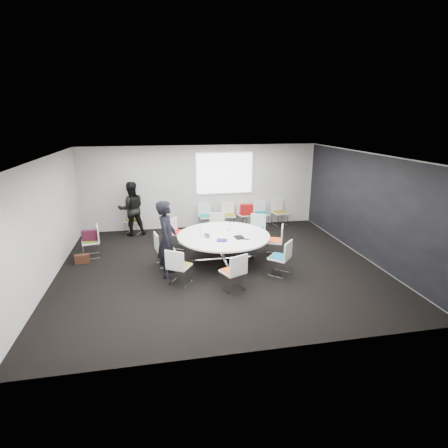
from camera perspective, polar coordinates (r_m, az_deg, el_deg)
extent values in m
cube|color=black|center=(9.08, -0.78, -6.96)|extent=(8.00, 7.00, 0.04)
cube|color=white|center=(8.34, -0.85, 11.16)|extent=(8.00, 7.00, 0.04)
cube|color=#ADA9A4|center=(12.00, -3.73, 6.07)|extent=(8.00, 0.04, 2.80)
cube|color=#ADA9A4|center=(5.37, 5.75, -8.09)|extent=(8.00, 0.04, 2.80)
cube|color=#ADA9A4|center=(8.88, -27.31, 0.24)|extent=(0.04, 7.00, 2.80)
cube|color=#ADA9A4|center=(10.08, 22.34, 2.70)|extent=(0.04, 7.00, 2.80)
cube|color=black|center=(10.07, 22.19, 2.70)|extent=(0.01, 6.94, 2.74)
cube|color=silver|center=(9.38, -0.06, -5.77)|extent=(0.90, 0.90, 0.08)
cylinder|color=silver|center=(9.26, -0.06, -3.92)|extent=(0.10, 0.10, 0.65)
cylinder|color=white|center=(9.14, -0.06, -1.90)|extent=(2.41, 2.41, 0.04)
cube|color=white|center=(11.99, 0.10, 8.28)|extent=(1.90, 0.03, 1.35)
cube|color=silver|center=(9.72, 8.09, -4.02)|extent=(0.55, 0.55, 0.42)
cube|color=white|center=(9.64, 8.14, -2.75)|extent=(0.58, 0.59, 0.04)
cube|color=#E04319|center=(9.63, 8.15, -2.58)|extent=(0.50, 0.51, 0.03)
cube|color=white|center=(9.56, 9.46, -1.53)|extent=(0.21, 0.44, 0.42)
cube|color=silver|center=(10.61, 5.39, -2.11)|extent=(0.55, 0.55, 0.42)
cube|color=white|center=(10.53, 5.43, -0.93)|extent=(0.60, 0.59, 0.04)
cube|color=#096C79|center=(10.52, 5.43, -0.77)|extent=(0.52, 0.51, 0.03)
cube|color=white|center=(10.66, 5.61, 0.59)|extent=(0.44, 0.21, 0.42)
cube|color=silver|center=(10.69, -1.08, -1.88)|extent=(0.47, 0.47, 0.42)
cube|color=white|center=(10.62, -1.08, -0.71)|extent=(0.51, 0.49, 0.04)
cube|color=brown|center=(10.61, -1.08, -0.55)|extent=(0.44, 0.43, 0.03)
cube|color=white|center=(10.75, -1.14, 0.80)|extent=(0.46, 0.09, 0.42)
cube|color=silver|center=(10.33, -7.13, -2.71)|extent=(0.57, 0.57, 0.42)
cube|color=white|center=(10.25, -7.18, -1.50)|extent=(0.61, 0.62, 0.04)
cube|color=red|center=(10.24, -7.19, -1.34)|extent=(0.53, 0.53, 0.03)
cube|color=white|center=(10.27, -8.28, -0.16)|extent=(0.26, 0.42, 0.42)
cube|color=silver|center=(9.16, -9.52, -5.43)|extent=(0.50, 0.50, 0.42)
cube|color=white|center=(9.08, -9.59, -4.09)|extent=(0.52, 0.54, 0.04)
cube|color=#0B6F77|center=(9.07, -9.60, -3.91)|extent=(0.45, 0.47, 0.03)
cube|color=white|center=(8.96, -10.97, -2.88)|extent=(0.13, 0.46, 0.42)
cube|color=silver|center=(8.13, -7.24, -8.34)|extent=(0.58, 0.58, 0.42)
cube|color=white|center=(8.03, -7.30, -6.85)|extent=(0.62, 0.62, 0.04)
cube|color=olive|center=(8.02, -7.31, -6.66)|extent=(0.54, 0.53, 0.03)
cube|color=white|center=(7.77, -8.09, -5.88)|extent=(0.41, 0.27, 0.42)
cube|color=silver|center=(7.81, 1.44, -9.31)|extent=(0.56, 0.56, 0.42)
cube|color=white|center=(7.71, 1.45, -7.77)|extent=(0.60, 0.59, 0.04)
cube|color=#D14318|center=(7.70, 1.45, -7.57)|extent=(0.52, 0.51, 0.03)
cube|color=white|center=(7.46, 2.43, -6.72)|extent=(0.43, 0.22, 0.42)
cube|color=silver|center=(8.63, 8.96, -6.85)|extent=(0.59, 0.59, 0.42)
cube|color=white|center=(8.54, 9.03, -5.44)|extent=(0.63, 0.64, 0.04)
cube|color=#0A5577|center=(8.53, 9.04, -5.25)|extent=(0.55, 0.55, 0.03)
cube|color=white|center=(8.39, 10.43, -4.25)|extent=(0.33, 0.37, 0.42)
cube|color=silver|center=(11.94, -2.91, 0.15)|extent=(0.48, 0.48, 0.42)
cube|color=white|center=(11.88, -2.92, 1.21)|extent=(0.52, 0.50, 0.04)
cube|color=#097776|center=(11.87, -2.93, 1.35)|extent=(0.45, 0.43, 0.03)
cube|color=white|center=(12.01, -3.22, 2.52)|extent=(0.46, 0.10, 0.42)
cube|color=silver|center=(12.04, 0.72, 0.31)|extent=(0.46, 0.46, 0.42)
cube|color=white|center=(11.98, 0.72, 1.36)|extent=(0.50, 0.48, 0.04)
cube|color=olive|center=(11.97, 0.72, 1.50)|extent=(0.44, 0.42, 0.03)
cube|color=white|center=(12.12, 0.63, 2.68)|extent=(0.46, 0.08, 0.42)
cube|color=silver|center=(12.19, 3.43, 0.49)|extent=(0.53, 0.53, 0.42)
cube|color=white|center=(12.13, 3.44, 1.53)|extent=(0.57, 0.56, 0.04)
cube|color=red|center=(12.12, 3.45, 1.67)|extent=(0.49, 0.48, 0.03)
cube|color=white|center=(12.24, 2.95, 2.80)|extent=(0.45, 0.17, 0.42)
cube|color=silver|center=(12.35, 6.10, 0.63)|extent=(0.45, 0.45, 0.42)
cube|color=white|center=(12.28, 6.13, 1.66)|extent=(0.49, 0.47, 0.04)
cube|color=#08697A|center=(12.27, 6.14, 1.80)|extent=(0.43, 0.41, 0.03)
cube|color=white|center=(12.41, 5.82, 2.94)|extent=(0.46, 0.07, 0.42)
cube|color=silver|center=(12.55, 9.08, 0.79)|extent=(0.50, 0.50, 0.42)
cube|color=white|center=(12.49, 9.13, 1.81)|extent=(0.55, 0.53, 0.04)
cube|color=#7B6317|center=(12.48, 9.13, 1.94)|extent=(0.48, 0.46, 0.03)
cube|color=white|center=(12.61, 8.66, 3.05)|extent=(0.46, 0.14, 0.42)
cube|color=silver|center=(10.23, -20.83, -3.93)|extent=(0.50, 0.50, 0.42)
cube|color=white|center=(10.16, -20.97, -2.71)|extent=(0.53, 0.54, 0.04)
cube|color=#617519|center=(10.15, -20.98, -2.55)|extent=(0.46, 0.47, 0.03)
cube|color=white|center=(10.09, -19.92, -1.34)|extent=(0.13, 0.46, 0.42)
cube|color=silver|center=(11.88, -14.58, -0.49)|extent=(0.55, 0.55, 0.42)
cube|color=white|center=(11.81, -14.66, 0.57)|extent=(0.59, 0.58, 0.04)
cube|color=olive|center=(11.81, -14.68, 0.71)|extent=(0.51, 0.50, 0.03)
cube|color=white|center=(11.93, -14.31, 1.91)|extent=(0.44, 0.21, 0.42)
imported|color=black|center=(8.35, -9.30, -2.42)|extent=(0.56, 0.75, 1.85)
imported|color=black|center=(11.56, -14.87, 2.42)|extent=(0.95, 0.80, 1.74)
imported|color=#333338|center=(9.07, -2.49, -1.85)|extent=(0.23, 0.33, 0.03)
cube|color=silver|center=(9.10, -4.05, -1.03)|extent=(0.06, 0.30, 0.22)
cube|color=black|center=(8.92, 2.52, -2.19)|extent=(0.25, 0.32, 0.02)
cube|color=navy|center=(8.70, -0.34, -2.66)|extent=(0.30, 0.26, 0.03)
cube|color=silver|center=(9.52, 2.42, -0.98)|extent=(0.36, 0.36, 0.00)
cube|color=silver|center=(9.26, 3.78, -1.54)|extent=(0.30, 0.22, 0.00)
cylinder|color=white|center=(9.46, 0.74, -0.81)|extent=(0.08, 0.08, 0.09)
cube|color=black|center=(8.81, 3.69, -2.49)|extent=(0.16, 0.12, 0.01)
cube|color=#451227|center=(10.10, -21.07, -1.75)|extent=(0.40, 0.15, 0.28)
cube|color=#391C12|center=(9.92, -22.16, -5.29)|extent=(0.38, 0.20, 0.24)
cube|color=#AC1515|center=(11.86, 3.71, 2.48)|extent=(0.46, 0.23, 0.36)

